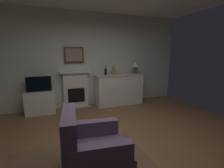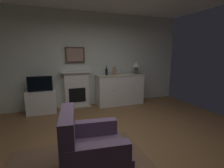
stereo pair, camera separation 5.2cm
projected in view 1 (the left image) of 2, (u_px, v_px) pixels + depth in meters
The scene contains 13 objects.
ground_plane at pixel (122, 149), 2.82m from camera, with size 6.10×5.16×0.10m, color brown.
wall_rear at pixel (88, 60), 4.88m from camera, with size 6.10×0.06×2.79m, color silver.
fireplace_unit at pixel (76, 89), 4.78m from camera, with size 0.87×0.30×1.10m.
framed_picture at pixel (74, 55), 4.63m from camera, with size 0.55×0.04×0.45m.
sideboard_cabinet at pixel (119, 89), 5.09m from camera, with size 1.49×0.49×0.95m.
table_lamp at pixel (135, 65), 5.15m from camera, with size 0.26×0.26×0.40m.
wine_bottle at pixel (106, 72), 4.86m from camera, with size 0.08×0.08×0.29m.
wine_glass_left at pixel (117, 71), 4.95m from camera, with size 0.07×0.07×0.16m.
wine_glass_center at pixel (120, 71), 5.02m from camera, with size 0.07×0.07×0.16m.
vase_decorative at pixel (113, 71), 4.86m from camera, with size 0.11×0.11×0.28m.
tv_cabinet at pixel (41, 102), 4.34m from camera, with size 0.75×0.42×0.61m.
tv_set at pixel (39, 84), 4.22m from camera, with size 0.62×0.07×0.40m.
armchair at pixel (92, 150), 2.07m from camera, with size 0.89×0.86×0.92m.
Camera 1 is at (-1.07, -2.32, 1.61)m, focal length 25.79 mm.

